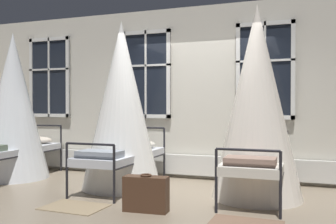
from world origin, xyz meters
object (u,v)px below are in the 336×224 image
(cot_second, at_px, (121,107))
(cot_third, at_px, (257,104))
(cot_first, at_px, (13,108))
(suitcase_dark, at_px, (146,194))

(cot_second, bearing_deg, cot_third, -88.60)
(cot_first, bearing_deg, suitcase_dark, -112.71)
(cot_third, bearing_deg, suitcase_dark, 134.22)
(cot_second, bearing_deg, cot_first, 89.47)
(cot_first, height_order, cot_third, cot_third)
(cot_first, distance_m, suitcase_dark, 3.55)
(suitcase_dark, bearing_deg, cot_third, 40.09)
(cot_second, distance_m, cot_third, 2.15)
(suitcase_dark, bearing_deg, cot_first, 155.17)
(cot_second, relative_size, suitcase_dark, 4.72)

